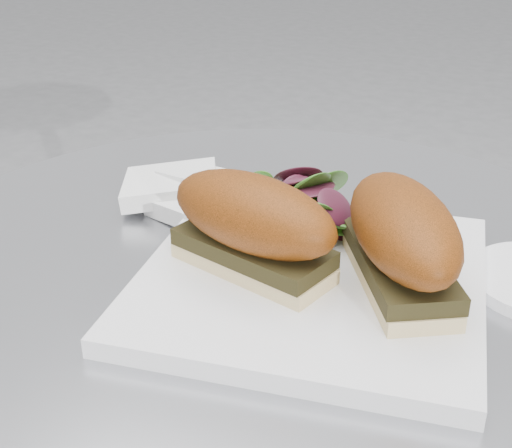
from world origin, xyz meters
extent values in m
cylinder|color=#B5B7BD|center=(0.00, 0.00, 0.72)|extent=(0.70, 0.70, 0.02)
cube|color=white|center=(0.05, -0.03, 0.74)|extent=(0.31, 0.31, 0.02)
cube|color=#F5E699|center=(0.01, -0.04, 0.75)|extent=(0.14, 0.09, 0.01)
cube|color=black|center=(0.01, -0.04, 0.77)|extent=(0.14, 0.09, 0.01)
ellipsoid|color=#77310B|center=(0.01, -0.04, 0.80)|extent=(0.17, 0.11, 0.06)
cube|color=#F5E699|center=(0.12, -0.02, 0.75)|extent=(0.12, 0.15, 0.01)
cube|color=black|center=(0.12, -0.02, 0.77)|extent=(0.12, 0.15, 0.01)
ellipsoid|color=#77310B|center=(0.12, -0.02, 0.80)|extent=(0.15, 0.18, 0.06)
camera|label=1|loc=(0.22, -0.50, 1.04)|focal=50.00mm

